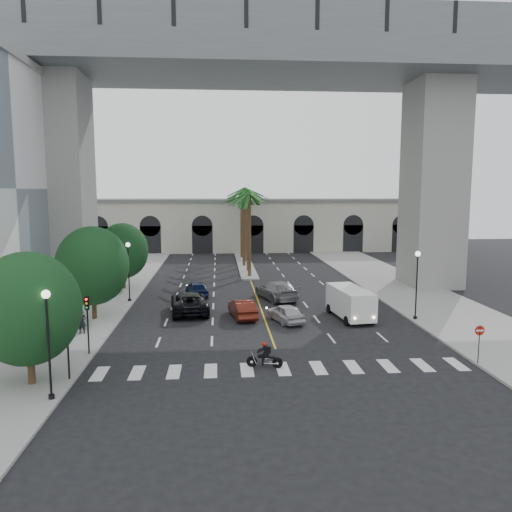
{
  "coord_description": "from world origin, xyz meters",
  "views": [
    {
      "loc": [
        -3.51,
        -28.0,
        9.85
      ],
      "look_at": [
        -0.93,
        6.0,
        5.37
      ],
      "focal_mm": 35.0,
      "sensor_mm": 36.0,
      "label": 1
    }
  ],
  "objects_px": {
    "traffic_signal_near": "(67,335)",
    "car_c": "(189,302)",
    "do_not_enter_sign": "(479,337)",
    "motorcycle_rider": "(266,356)",
    "pedestrian_a": "(82,322)",
    "cargo_van": "(350,302)",
    "lamp_post_left_far": "(129,267)",
    "lamp_post_right": "(417,279)",
    "pedestrian_b": "(64,315)",
    "car_a": "(286,313)",
    "lamp_post_left_near": "(48,335)",
    "traffic_signal_far": "(87,315)",
    "car_b": "(242,308)",
    "car_d": "(276,290)",
    "car_e": "(197,289)"
  },
  "relations": [
    {
      "from": "car_a",
      "to": "car_e",
      "type": "bearing_deg",
      "value": -72.27
    },
    {
      "from": "lamp_post_left_near",
      "to": "car_a",
      "type": "height_order",
      "value": "lamp_post_left_near"
    },
    {
      "from": "motorcycle_rider",
      "to": "do_not_enter_sign",
      "type": "xyz_separation_m",
      "value": [
        12.03,
        -0.61,
        1.02
      ]
    },
    {
      "from": "motorcycle_rider",
      "to": "pedestrian_a",
      "type": "height_order",
      "value": "pedestrian_a"
    },
    {
      "from": "traffic_signal_far",
      "to": "car_b",
      "type": "xyz_separation_m",
      "value": [
        9.61,
        8.41,
        -1.77
      ]
    },
    {
      "from": "lamp_post_left_far",
      "to": "motorcycle_rider",
      "type": "bearing_deg",
      "value": -58.7
    },
    {
      "from": "car_d",
      "to": "car_e",
      "type": "height_order",
      "value": "car_d"
    },
    {
      "from": "cargo_van",
      "to": "do_not_enter_sign",
      "type": "bearing_deg",
      "value": -73.89
    },
    {
      "from": "car_c",
      "to": "do_not_enter_sign",
      "type": "bearing_deg",
      "value": 135.05
    },
    {
      "from": "lamp_post_right",
      "to": "car_d",
      "type": "bearing_deg",
      "value": 139.41
    },
    {
      "from": "car_e",
      "to": "car_a",
      "type": "bearing_deg",
      "value": 114.2
    },
    {
      "from": "traffic_signal_near",
      "to": "car_c",
      "type": "distance_m",
      "value": 15.4
    },
    {
      "from": "lamp_post_left_near",
      "to": "pedestrian_b",
      "type": "bearing_deg",
      "value": 104.08
    },
    {
      "from": "motorcycle_rider",
      "to": "pedestrian_a",
      "type": "relative_size",
      "value": 1.25
    },
    {
      "from": "lamp_post_left_near",
      "to": "lamp_post_left_far",
      "type": "relative_size",
      "value": 1.0
    },
    {
      "from": "car_a",
      "to": "car_c",
      "type": "height_order",
      "value": "car_c"
    },
    {
      "from": "traffic_signal_near",
      "to": "car_c",
      "type": "relative_size",
      "value": 0.59
    },
    {
      "from": "car_c",
      "to": "do_not_enter_sign",
      "type": "relative_size",
      "value": 2.66
    },
    {
      "from": "car_b",
      "to": "cargo_van",
      "type": "xyz_separation_m",
      "value": [
        8.3,
        -0.91,
        0.58
      ]
    },
    {
      "from": "traffic_signal_far",
      "to": "do_not_enter_sign",
      "type": "height_order",
      "value": "traffic_signal_far"
    },
    {
      "from": "lamp_post_left_far",
      "to": "pedestrian_a",
      "type": "xyz_separation_m",
      "value": [
        -1.45,
        -10.09,
        -2.26
      ]
    },
    {
      "from": "car_e",
      "to": "cargo_van",
      "type": "distance_m",
      "value": 15.25
    },
    {
      "from": "traffic_signal_near",
      "to": "cargo_van",
      "type": "relative_size",
      "value": 0.63
    },
    {
      "from": "motorcycle_rider",
      "to": "pedestrian_a",
      "type": "xyz_separation_m",
      "value": [
        -11.92,
        7.13,
        0.29
      ]
    },
    {
      "from": "lamp_post_right",
      "to": "car_c",
      "type": "bearing_deg",
      "value": 167.52
    },
    {
      "from": "car_e",
      "to": "pedestrian_a",
      "type": "relative_size",
      "value": 2.63
    },
    {
      "from": "cargo_van",
      "to": "lamp_post_left_far",
      "type": "bearing_deg",
      "value": 152.38
    },
    {
      "from": "lamp_post_right",
      "to": "pedestrian_b",
      "type": "bearing_deg",
      "value": 179.81
    },
    {
      "from": "traffic_signal_near",
      "to": "pedestrian_a",
      "type": "height_order",
      "value": "traffic_signal_near"
    },
    {
      "from": "car_e",
      "to": "pedestrian_b",
      "type": "height_order",
      "value": "pedestrian_b"
    },
    {
      "from": "lamp_post_left_near",
      "to": "pedestrian_b",
      "type": "distance_m",
      "value": 13.68
    },
    {
      "from": "lamp_post_right",
      "to": "pedestrian_a",
      "type": "xyz_separation_m",
      "value": [
        -24.25,
        -2.09,
        -2.26
      ]
    },
    {
      "from": "lamp_post_right",
      "to": "car_a",
      "type": "distance_m",
      "value": 10.23
    },
    {
      "from": "traffic_signal_far",
      "to": "pedestrian_b",
      "type": "height_order",
      "value": "traffic_signal_far"
    },
    {
      "from": "traffic_signal_far",
      "to": "cargo_van",
      "type": "xyz_separation_m",
      "value": [
        17.91,
        7.5,
        -1.19
      ]
    },
    {
      "from": "do_not_enter_sign",
      "to": "traffic_signal_near",
      "type": "bearing_deg",
      "value": -179.28
    },
    {
      "from": "lamp_post_left_far",
      "to": "traffic_signal_far",
      "type": "distance_m",
      "value": 14.52
    },
    {
      "from": "car_d",
      "to": "pedestrian_a",
      "type": "distance_m",
      "value": 17.89
    },
    {
      "from": "car_b",
      "to": "car_e",
      "type": "distance_m",
      "value": 9.12
    },
    {
      "from": "pedestrian_b",
      "to": "do_not_enter_sign",
      "type": "distance_m",
      "value": 27.63
    },
    {
      "from": "car_d",
      "to": "car_e",
      "type": "bearing_deg",
      "value": -31.82
    },
    {
      "from": "lamp_post_right",
      "to": "car_c",
      "type": "distance_m",
      "value": 17.87
    },
    {
      "from": "lamp_post_right",
      "to": "car_b",
      "type": "distance_m",
      "value": 13.46
    },
    {
      "from": "car_a",
      "to": "car_d",
      "type": "relative_size",
      "value": 0.69
    },
    {
      "from": "car_a",
      "to": "car_c",
      "type": "distance_m",
      "value": 8.14
    },
    {
      "from": "cargo_van",
      "to": "do_not_enter_sign",
      "type": "distance_m",
      "value": 11.73
    },
    {
      "from": "car_b",
      "to": "do_not_enter_sign",
      "type": "height_order",
      "value": "do_not_enter_sign"
    },
    {
      "from": "lamp_post_right",
      "to": "pedestrian_b",
      "type": "relative_size",
      "value": 3.31
    },
    {
      "from": "motorcycle_rider",
      "to": "car_d",
      "type": "relative_size",
      "value": 0.35
    },
    {
      "from": "pedestrian_b",
      "to": "car_c",
      "type": "bearing_deg",
      "value": 19.27
    }
  ]
}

